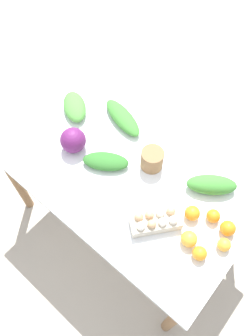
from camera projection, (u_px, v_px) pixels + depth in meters
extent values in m
plane|color=#B2A899|center=(126.00, 221.00, 2.47)|extent=(8.00, 8.00, 0.00)
cube|color=silver|center=(126.00, 171.00, 1.82)|extent=(1.44, 0.88, 0.03)
cylinder|color=olive|center=(16.00, 182.00, 2.23)|extent=(0.06, 0.06, 0.74)
cylinder|color=olive|center=(173.00, 320.00, 1.79)|extent=(0.06, 0.06, 0.74)
cylinder|color=olive|center=(93.00, 116.00, 2.52)|extent=(0.06, 0.06, 0.74)
cylinder|color=olive|center=(243.00, 221.00, 2.08)|extent=(0.06, 0.06, 0.74)
sphere|color=#601E5B|center=(73.00, 140.00, 1.83)|extent=(0.15, 0.15, 0.15)
cube|color=beige|center=(155.00, 222.00, 1.62)|extent=(0.24, 0.27, 0.06)
sphere|color=tan|center=(171.00, 211.00, 1.61)|extent=(0.04, 0.04, 0.04)
sphere|color=white|center=(160.00, 213.00, 1.60)|extent=(0.04, 0.04, 0.04)
sphere|color=tan|center=(150.00, 215.00, 1.60)|extent=(0.04, 0.04, 0.04)
sphere|color=tan|center=(139.00, 217.00, 1.59)|extent=(0.04, 0.04, 0.04)
sphere|color=white|center=(173.00, 220.00, 1.58)|extent=(0.04, 0.04, 0.04)
sphere|color=white|center=(163.00, 222.00, 1.58)|extent=(0.04, 0.04, 0.04)
sphere|color=tan|center=(152.00, 224.00, 1.57)|extent=(0.04, 0.04, 0.04)
sphere|color=white|center=(141.00, 226.00, 1.57)|extent=(0.04, 0.04, 0.04)
cylinder|color=olive|center=(152.00, 159.00, 1.78)|extent=(0.12, 0.12, 0.12)
ellipsoid|color=#4C933D|center=(75.00, 107.00, 2.00)|extent=(0.28, 0.25, 0.08)
ellipsoid|color=#2D6B28|center=(106.00, 161.00, 1.80)|extent=(0.28, 0.24, 0.07)
ellipsoid|color=#3D8433|center=(212.00, 185.00, 1.71)|extent=(0.28, 0.25, 0.09)
ellipsoid|color=#3D8433|center=(123.00, 118.00, 1.96)|extent=(0.34, 0.20, 0.07)
sphere|color=orange|center=(200.00, 253.00, 1.54)|extent=(0.07, 0.07, 0.07)
sphere|color=orange|center=(213.00, 216.00, 1.63)|extent=(0.07, 0.07, 0.07)
sphere|color=#F9A833|center=(189.00, 239.00, 1.57)|extent=(0.08, 0.08, 0.08)
sphere|color=#F9A833|center=(224.00, 245.00, 1.56)|extent=(0.07, 0.07, 0.07)
sphere|color=orange|center=(228.00, 228.00, 1.60)|extent=(0.08, 0.08, 0.08)
sphere|color=orange|center=(192.00, 213.00, 1.64)|extent=(0.08, 0.08, 0.08)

